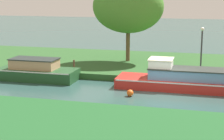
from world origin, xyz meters
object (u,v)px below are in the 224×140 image
at_px(willow_tree_left, 128,7).
at_px(red_barge, 194,80).
at_px(channel_buoy, 130,93).
at_px(lamp_post, 202,45).
at_px(forest_narrowboat, 37,71).
at_px(mooring_post_far, 74,65).

bearing_deg(willow_tree_left, red_barge, -47.78).
bearing_deg(channel_buoy, lamp_post, 53.12).
xyz_separation_m(red_barge, channel_buoy, (-3.29, -2.31, -0.37)).
bearing_deg(lamp_post, willow_tree_left, 148.85).
relative_size(willow_tree_left, channel_buoy, 16.37).
bearing_deg(willow_tree_left, forest_narrowboat, -129.27).
height_order(forest_narrowboat, lamp_post, lamp_post).
xyz_separation_m(red_barge, lamp_post, (0.26, 2.43, 1.72)).
distance_m(willow_tree_left, lamp_post, 6.76).
height_order(mooring_post_far, channel_buoy, mooring_post_far).
bearing_deg(lamp_post, red_barge, -96.18).
bearing_deg(forest_narrowboat, channel_buoy, -19.29).
bearing_deg(lamp_post, channel_buoy, -126.88).
xyz_separation_m(lamp_post, mooring_post_far, (-8.13, -1.07, -1.51)).
height_order(lamp_post, channel_buoy, lamp_post).
height_order(willow_tree_left, lamp_post, willow_tree_left).
bearing_deg(willow_tree_left, channel_buoy, -76.64).
distance_m(forest_narrowboat, lamp_post, 10.59).
distance_m(red_barge, channel_buoy, 4.04).
bearing_deg(channel_buoy, red_barge, 35.05).
xyz_separation_m(forest_narrowboat, willow_tree_left, (4.69, 5.74, 3.91)).
distance_m(lamp_post, mooring_post_far, 8.34).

